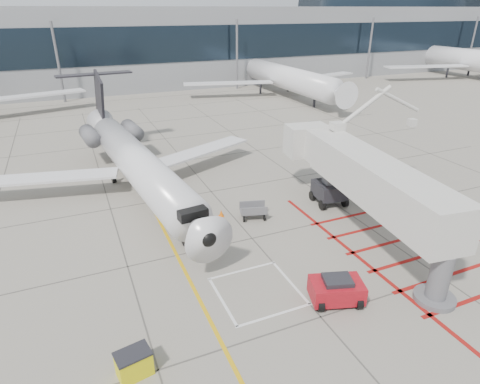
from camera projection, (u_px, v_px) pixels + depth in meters
name	position (u px, v px, depth m)	size (l,w,h in m)	color
ground_plane	(281.00, 272.00, 22.88)	(260.00, 260.00, 0.00)	gray
regional_jet	(145.00, 153.00, 29.44)	(24.22, 30.53, 8.00)	silver
jet_bridge	(376.00, 190.00, 24.53)	(8.47, 17.89, 7.16)	silver
pushback_tug	(336.00, 289.00, 20.30)	(2.61, 1.63, 1.52)	#A9101B
spill_bin	(134.00, 363.00, 16.26)	(1.36, 0.90, 1.18)	yellow
baggage_cart	(253.00, 211.00, 28.50)	(1.85, 1.17, 1.17)	#5D5C62
ground_power_unit	(378.00, 194.00, 30.28)	(2.36, 1.38, 1.87)	silver
cone_nose	(221.00, 213.00, 28.89)	(0.37, 0.37, 0.51)	orange
cone_side	(222.00, 222.00, 27.78)	(0.31, 0.31, 0.43)	orange
terminal_building	(162.00, 44.00, 81.99)	(180.00, 28.00, 14.00)	gray
terminal_glass_band	(180.00, 44.00, 69.84)	(180.00, 0.10, 6.00)	black
terminal_dome	(395.00, 7.00, 100.56)	(40.00, 28.00, 28.00)	black
bg_aircraft_c	(281.00, 61.00, 67.81)	(33.21, 36.90, 11.07)	silver
bg_aircraft_e	(473.00, 46.00, 83.71)	(39.31, 43.68, 13.10)	silver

